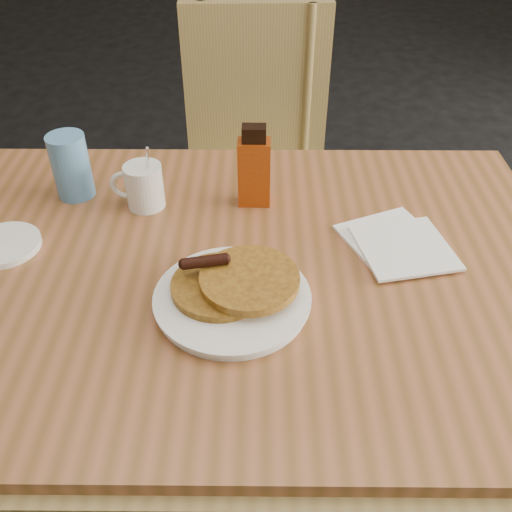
# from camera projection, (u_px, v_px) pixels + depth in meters

# --- Properties ---
(floor) EXTENTS (10.00, 10.00, 0.00)m
(floor) POSITION_uv_depth(u_px,v_px,m) (235.00, 504.00, 1.46)
(floor) COLOR black
(floor) RESTS_ON ground
(main_table) EXTENTS (1.40, 1.01, 0.75)m
(main_table) POSITION_uv_depth(u_px,v_px,m) (220.00, 280.00, 1.06)
(main_table) COLOR #975835
(main_table) RESTS_ON floor
(chair_main_far) EXTENTS (0.49, 0.49, 0.97)m
(chair_main_far) POSITION_uv_depth(u_px,v_px,m) (253.00, 145.00, 1.74)
(chair_main_far) COLOR #987F47
(chair_main_far) RESTS_ON floor
(pancake_plate) EXTENTS (0.26, 0.26, 0.07)m
(pancake_plate) POSITION_uv_depth(u_px,v_px,m) (233.00, 293.00, 0.94)
(pancake_plate) COLOR white
(pancake_plate) RESTS_ON main_table
(coffee_mug) EXTENTS (0.11, 0.08, 0.14)m
(coffee_mug) POSITION_uv_depth(u_px,v_px,m) (143.00, 185.00, 1.15)
(coffee_mug) COLOR white
(coffee_mug) RESTS_ON main_table
(syrup_bottle) EXTENTS (0.07, 0.05, 0.17)m
(syrup_bottle) POSITION_uv_depth(u_px,v_px,m) (254.00, 169.00, 1.14)
(syrup_bottle) COLOR maroon
(syrup_bottle) RESTS_ON main_table
(napkin_stack) EXTENTS (0.23, 0.24, 0.01)m
(napkin_stack) POSITION_uv_depth(u_px,v_px,m) (398.00, 244.00, 1.07)
(napkin_stack) COLOR white
(napkin_stack) RESTS_ON main_table
(blue_tumbler) EXTENTS (0.09, 0.09, 0.14)m
(blue_tumbler) POSITION_uv_depth(u_px,v_px,m) (71.00, 166.00, 1.17)
(blue_tumbler) COLOR #528BC1
(blue_tumbler) RESTS_ON main_table
(side_saucer) EXTENTS (0.17, 0.17, 0.01)m
(side_saucer) POSITION_uv_depth(u_px,v_px,m) (4.00, 245.00, 1.07)
(side_saucer) COLOR white
(side_saucer) RESTS_ON main_table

